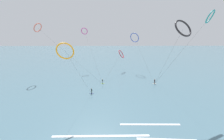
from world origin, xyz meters
TOP-DOWN VIEW (x-y plane):
  - sea_water at (0.00, 105.93)m, footprint 400.00×200.00m
  - surfer_navy at (-5.95, 25.71)m, footprint 1.40×0.70m
  - surfer_lime at (-3.11, 34.65)m, footprint 1.40×0.59m
  - surfer_ivory at (15.36, 34.27)m, footprint 1.40×0.73m
  - kite_amber at (-9.57, 15.17)m, footprint 5.76×12.50m
  - kite_cobalt at (10.90, 53.42)m, footprint 6.73×21.33m
  - kite_coral at (-27.95, 43.66)m, footprint 26.48×11.14m
  - kite_magenta at (-12.43, 56.69)m, footprint 11.06×23.48m
  - kite_teal at (23.54, 21.98)m, footprint 9.99×14.09m
  - kite_charcoal at (15.56, 18.38)m, footprint 5.20×18.10m
  - kite_crimson at (4.92, 53.69)m, footprint 9.92×21.50m
  - wave_crest_near at (8.91, 6.09)m, footprint 10.01×1.15m
  - wave_crest_mid at (-2.17, 7.17)m, footprint 16.88×0.55m
  - wave_crest_far at (7.24, 10.33)m, footprint 11.73×0.76m

SIDE VIEW (x-z plane):
  - sea_water at x=0.00m, z-range 0.00..0.08m
  - wave_crest_near at x=8.91m, z-range 0.00..0.12m
  - wave_crest_mid at x=-2.17m, z-range 0.00..0.12m
  - wave_crest_far at x=7.24m, z-range 0.00..0.12m
  - surfer_navy at x=-5.95m, z-range -0.03..1.67m
  - surfer_lime at x=-3.11m, z-range -0.03..1.67m
  - surfer_ivory at x=15.36m, z-range -0.03..1.67m
  - kite_crimson at x=4.92m, z-range 3.06..13.10m
  - kite_amber at x=-9.57m, z-range 6.12..21.76m
  - kite_cobalt at x=10.90m, z-range 6.73..24.57m
  - kite_charcoal at x=15.56m, z-range 8.26..28.68m
  - kite_magenta at x=-12.43m, z-range 8.46..28.68m
  - kite_coral at x=-27.95m, z-range 8.90..30.28m
  - kite_teal at x=23.54m, z-range 9.81..32.69m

